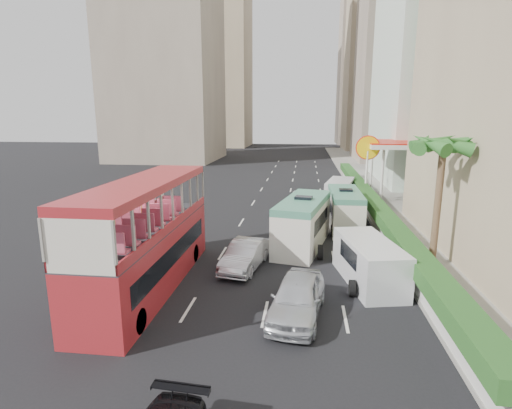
% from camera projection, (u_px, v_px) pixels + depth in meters
% --- Properties ---
extents(ground_plane, '(200.00, 200.00, 0.00)m').
position_uv_depth(ground_plane, '(278.00, 293.00, 18.04)').
color(ground_plane, black).
rests_on(ground_plane, ground).
extents(double_decker_bus, '(2.50, 11.00, 5.06)m').
position_uv_depth(double_decker_bus, '(148.00, 235.00, 18.21)').
color(double_decker_bus, '#A92127').
rests_on(double_decker_bus, ground).
extents(car_silver_lane_a, '(2.30, 4.61, 1.45)m').
position_uv_depth(car_silver_lane_a, '(245.00, 268.00, 21.06)').
color(car_silver_lane_a, silver).
rests_on(car_silver_lane_a, ground).
extents(car_silver_lane_b, '(2.56, 4.96, 1.62)m').
position_uv_depth(car_silver_lane_b, '(297.00, 316.00, 15.98)').
color(car_silver_lane_b, silver).
rests_on(car_silver_lane_b, ground).
extents(van_asset, '(2.79, 5.33, 1.43)m').
position_uv_depth(van_asset, '(303.00, 207.00, 35.22)').
color(van_asset, silver).
rests_on(van_asset, ground).
extents(minibus_near, '(3.58, 7.02, 2.97)m').
position_uv_depth(minibus_near, '(303.00, 223.00, 24.27)').
color(minibus_near, silver).
rests_on(minibus_near, ground).
extents(minibus_far, '(2.09, 6.12, 2.71)m').
position_uv_depth(minibus_far, '(345.00, 210.00, 28.23)').
color(minibus_far, silver).
rests_on(minibus_far, ground).
extents(panel_van_near, '(3.06, 5.46, 2.06)m').
position_uv_depth(panel_van_near, '(369.00, 262.00, 19.04)').
color(panel_van_near, silver).
rests_on(panel_van_near, ground).
extents(panel_van_far, '(3.13, 5.56, 2.10)m').
position_uv_depth(panel_van_far, '(340.00, 191.00, 36.79)').
color(panel_van_far, silver).
rests_on(panel_van_far, ground).
extents(sidewalk, '(6.00, 120.00, 0.18)m').
position_uv_depth(sidewalk, '(382.00, 193.00, 41.18)').
color(sidewalk, '#99968C').
rests_on(sidewalk, ground).
extents(kerb_wall, '(0.30, 44.00, 1.00)m').
position_uv_depth(kerb_wall, '(371.00, 211.00, 30.72)').
color(kerb_wall, silver).
rests_on(kerb_wall, sidewalk).
extents(hedge, '(1.10, 44.00, 0.70)m').
position_uv_depth(hedge, '(372.00, 200.00, 30.54)').
color(hedge, '#2D6626').
rests_on(hedge, kerb_wall).
extents(palm_tree, '(0.36, 0.36, 6.40)m').
position_uv_depth(palm_tree, '(437.00, 206.00, 20.26)').
color(palm_tree, brown).
rests_on(palm_tree, sidewalk).
extents(shell_station, '(6.50, 8.00, 5.50)m').
position_uv_depth(shell_station, '(398.00, 170.00, 38.55)').
color(shell_station, silver).
rests_on(shell_station, ground).
extents(tower_mid, '(16.00, 16.00, 50.00)m').
position_uv_depth(tower_mid, '(411.00, 11.00, 66.70)').
color(tower_mid, tan).
rests_on(tower_mid, ground).
extents(tower_far_a, '(14.00, 14.00, 44.00)m').
position_uv_depth(tower_far_a, '(378.00, 53.00, 90.73)').
color(tower_far_a, tan).
rests_on(tower_far_a, ground).
extents(tower_far_b, '(14.00, 14.00, 40.00)m').
position_uv_depth(tower_far_b, '(364.00, 72.00, 112.48)').
color(tower_far_b, tan).
rests_on(tower_far_b, ground).
extents(tower_left_a, '(18.00, 18.00, 52.00)m').
position_uv_depth(tower_left_a, '(162.00, 8.00, 68.58)').
color(tower_left_a, tan).
rests_on(tower_left_a, ground).
extents(tower_left_b, '(16.00, 16.00, 46.00)m').
position_uv_depth(tower_left_b, '(218.00, 56.00, 102.90)').
color(tower_left_b, tan).
rests_on(tower_left_b, ground).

